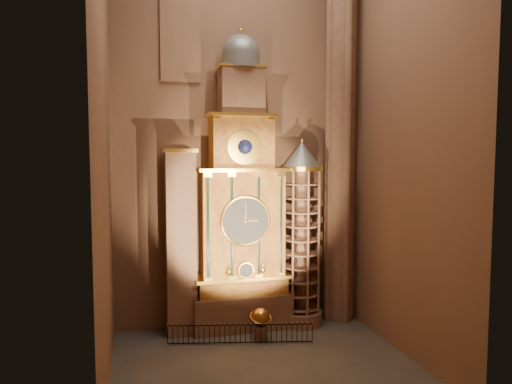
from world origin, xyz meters
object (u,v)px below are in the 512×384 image
object	(u,v)px
astronomical_clock	(241,212)
portrait_tower	(181,241)
stair_turret	(301,235)
iron_railing	(240,334)
celestial_globe	(261,321)

from	to	relation	value
astronomical_clock	portrait_tower	xyz separation A→B (m)	(-3.40, 0.02, -1.53)
stair_turret	iron_railing	size ratio (longest dim) A/B	1.46
stair_turret	iron_railing	xyz separation A→B (m)	(-4.09, -2.01, -4.72)
astronomical_clock	portrait_tower	world-z (taller)	astronomical_clock
astronomical_clock	iron_railing	world-z (taller)	astronomical_clock
stair_turret	astronomical_clock	bearing A→B (deg)	175.70
celestial_globe	stair_turret	bearing A→B (deg)	30.36
stair_turret	celestial_globe	bearing A→B (deg)	-149.64
portrait_tower	astronomical_clock	bearing A→B (deg)	-0.29
portrait_tower	stair_turret	bearing A→B (deg)	-2.33
stair_turret	iron_railing	bearing A→B (deg)	-153.80
portrait_tower	celestial_globe	distance (m)	6.08
stair_turret	celestial_globe	world-z (taller)	stair_turret
astronomical_clock	stair_turret	world-z (taller)	astronomical_clock
portrait_tower	stair_turret	xyz separation A→B (m)	(6.90, -0.28, 0.12)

